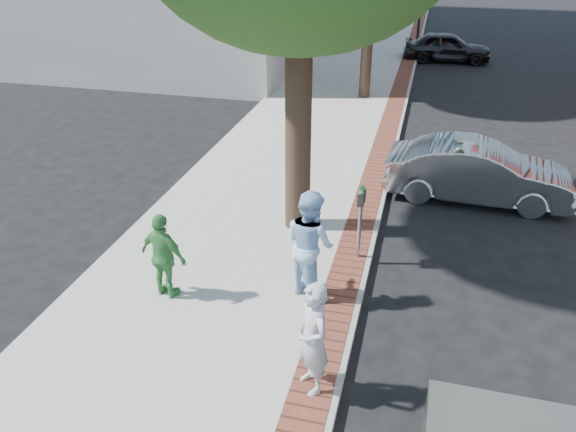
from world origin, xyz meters
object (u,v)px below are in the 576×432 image
(person_gray, at_px, (313,339))
(person_green, at_px, (164,256))
(parking_meter, at_px, (361,208))
(sedan_silver, at_px, (478,172))
(person_officer, at_px, (310,244))
(bg_car, at_px, (447,47))

(person_gray, bearing_deg, person_green, -155.11)
(parking_meter, xyz_separation_m, person_gray, (-0.15, -3.56, -0.20))
(person_green, bearing_deg, sedan_silver, -118.15)
(parking_meter, bearing_deg, person_officer, -116.37)
(person_gray, xyz_separation_m, person_green, (-2.88, 1.51, -0.07))
(sedan_silver, bearing_deg, person_green, 138.95)
(person_gray, relative_size, person_green, 1.09)
(person_gray, bearing_deg, bg_car, 138.16)
(person_green, distance_m, bg_car, 20.90)
(person_officer, bearing_deg, person_gray, 142.95)
(person_gray, bearing_deg, person_officer, 155.94)
(person_green, height_order, bg_car, person_green)
(person_green, relative_size, sedan_silver, 0.37)
(person_gray, height_order, person_green, person_gray)
(person_gray, distance_m, bg_car, 21.97)
(person_green, xyz_separation_m, sedan_silver, (5.32, 5.56, -0.23))
(person_officer, distance_m, person_green, 2.46)
(parking_meter, bearing_deg, bg_car, 85.15)
(person_gray, relative_size, sedan_silver, 0.40)
(parking_meter, xyz_separation_m, sedan_silver, (2.30, 3.51, -0.51))
(person_officer, bearing_deg, sedan_silver, -81.80)
(sedan_silver, xyz_separation_m, bg_car, (-0.74, 14.83, -0.02))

